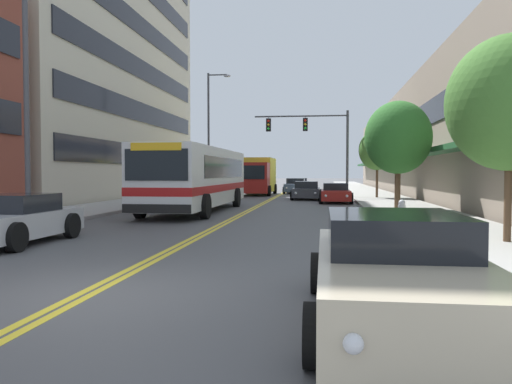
# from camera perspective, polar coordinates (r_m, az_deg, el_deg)

# --- Properties ---
(ground_plane) EXTENTS (240.00, 240.00, 0.00)m
(ground_plane) POSITION_cam_1_polar(r_m,az_deg,el_deg) (44.19, 3.11, -0.14)
(ground_plane) COLOR #4C4C4F
(sidewalk_left) EXTENTS (3.87, 106.00, 0.14)m
(sidewalk_left) POSITION_cam_1_polar(r_m,az_deg,el_deg) (45.39, -6.29, -0.01)
(sidewalk_left) COLOR #9E9B96
(sidewalk_left) RESTS_ON ground_plane
(sidewalk_right) EXTENTS (3.87, 106.00, 0.14)m
(sidewalk_right) POSITION_cam_1_polar(r_m,az_deg,el_deg) (44.22, 12.75, -0.11)
(sidewalk_right) COLOR #9E9B96
(sidewalk_right) RESTS_ON ground_plane
(centre_line) EXTENTS (0.34, 106.00, 0.01)m
(centre_line) POSITION_cam_1_polar(r_m,az_deg,el_deg) (44.19, 3.11, -0.14)
(centre_line) COLOR yellow
(centre_line) RESTS_ON ground_plane
(office_tower_left) EXTENTS (12.08, 26.62, 27.94)m
(office_tower_left) POSITION_cam_1_polar(r_m,az_deg,el_deg) (41.86, -21.09, 18.94)
(office_tower_left) COLOR beige
(office_tower_left) RESTS_ON ground_plane
(storefront_row_right) EXTENTS (9.10, 68.00, 8.52)m
(storefront_row_right) POSITION_cam_1_polar(r_m,az_deg,el_deg) (45.22, 20.63, 5.17)
(storefront_row_right) COLOR gray
(storefront_row_right) RESTS_ON ground_plane
(city_bus) EXTENTS (2.95, 11.72, 2.93)m
(city_bus) POSITION_cam_1_polar(r_m,az_deg,el_deg) (23.82, -6.67, 1.83)
(city_bus) COLOR silver
(city_bus) RESTS_ON ground_plane
(car_silver_parked_left_near) EXTENTS (2.05, 4.22, 1.27)m
(car_silver_parked_left_near) POSITION_cam_1_polar(r_m,az_deg,el_deg) (14.21, -25.96, -2.92)
(car_silver_parked_left_near) COLOR #B7B7BC
(car_silver_parked_left_near) RESTS_ON ground_plane
(car_champagne_parked_right_foreground) EXTENTS (2.08, 4.83, 1.32)m
(car_champagne_parked_right_foreground) POSITION_cam_1_polar(r_m,az_deg,el_deg) (6.27, 15.62, -8.88)
(car_champagne_parked_right_foreground) COLOR beige
(car_champagne_parked_right_foreground) RESTS_ON ground_plane
(car_red_parked_right_mid) EXTENTS (1.97, 4.34, 1.19)m
(car_red_parked_right_mid) POSITION_cam_1_polar(r_m,az_deg,el_deg) (30.71, 9.07, -0.15)
(car_red_parked_right_mid) COLOR maroon
(car_red_parked_right_mid) RESTS_ON ground_plane
(car_slate_blue_moving_lead) EXTENTS (2.06, 4.90, 1.32)m
(car_slate_blue_moving_lead) POSITION_cam_1_polar(r_m,az_deg,el_deg) (44.73, 4.55, 0.67)
(car_slate_blue_moving_lead) COLOR #475675
(car_slate_blue_moving_lead) RESTS_ON ground_plane
(car_white_moving_second) EXTENTS (2.17, 4.48, 1.18)m
(car_white_moving_second) POSITION_cam_1_polar(r_m,az_deg,el_deg) (59.58, 5.05, 1.01)
(car_white_moving_second) COLOR white
(car_white_moving_second) RESTS_ON ground_plane
(car_dark_grey_moving_third) EXTENTS (2.06, 4.27, 1.22)m
(car_dark_grey_moving_third) POSITION_cam_1_polar(r_m,az_deg,el_deg) (34.33, 5.80, 0.13)
(car_dark_grey_moving_third) COLOR #38383D
(car_dark_grey_moving_third) RESTS_ON ground_plane
(box_truck) EXTENTS (2.78, 6.87, 3.04)m
(box_truck) POSITION_cam_1_polar(r_m,az_deg,el_deg) (41.07, 0.13, 1.87)
(box_truck) COLOR maroon
(box_truck) RESTS_ON ground_plane
(traffic_signal_mast) EXTENTS (6.66, 0.38, 6.19)m
(traffic_signal_mast) POSITION_cam_1_polar(r_m,az_deg,el_deg) (35.78, 6.69, 6.41)
(traffic_signal_mast) COLOR #47474C
(traffic_signal_mast) RESTS_ON ground_plane
(street_lamp_left_near) EXTENTS (2.53, 0.28, 8.56)m
(street_lamp_left_near) POSITION_cam_1_polar(r_m,az_deg,el_deg) (16.64, -23.81, 13.32)
(street_lamp_left_near) COLOR #47474C
(street_lamp_left_near) RESTS_ON ground_plane
(street_lamp_left_far) EXTENTS (1.84, 0.28, 9.49)m
(street_lamp_left_far) POSITION_cam_1_polar(r_m,az_deg,el_deg) (39.03, -5.16, 7.58)
(street_lamp_left_far) COLOR #47474C
(street_lamp_left_far) RESTS_ON ground_plane
(street_tree_right_near) EXTENTS (2.99, 2.99, 5.02)m
(street_tree_right_near) POSITION_cam_1_polar(r_m,az_deg,el_deg) (13.70, 27.00, 9.04)
(street_tree_right_near) COLOR brown
(street_tree_right_near) RESTS_ON sidewalk_right
(street_tree_right_mid) EXTENTS (3.09, 3.09, 5.03)m
(street_tree_right_mid) POSITION_cam_1_polar(r_m,az_deg,el_deg) (24.34, 15.93, 5.99)
(street_tree_right_mid) COLOR brown
(street_tree_right_mid) RESTS_ON sidewalk_right
(street_tree_right_far) EXTENTS (2.50, 2.50, 4.61)m
(street_tree_right_far) POSITION_cam_1_polar(r_m,az_deg,el_deg) (35.15, 13.69, 4.67)
(street_tree_right_far) COLOR brown
(street_tree_right_far) RESTS_ON sidewalk_right
(fire_hydrant) EXTENTS (0.31, 0.23, 0.84)m
(fire_hydrant) POSITION_cam_1_polar(r_m,az_deg,el_deg) (16.18, 16.31, -2.34)
(fire_hydrant) COLOR #B7B7BC
(fire_hydrant) RESTS_ON sidewalk_right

